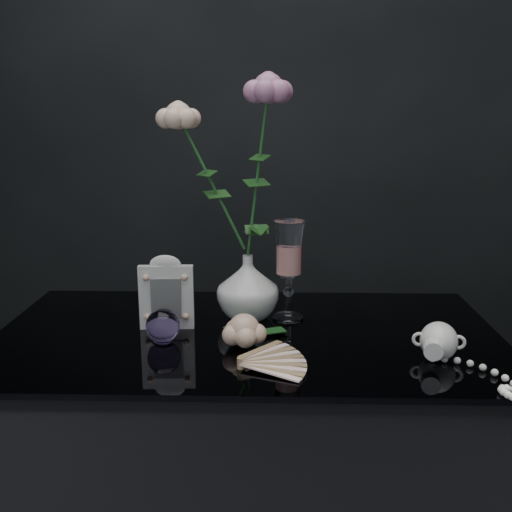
# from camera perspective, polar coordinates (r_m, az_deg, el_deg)

# --- Properties ---
(table) EXTENTS (1.05, 0.58, 0.76)m
(table) POSITION_cam_1_polar(r_m,az_deg,el_deg) (1.44, -0.76, -21.54)
(table) COLOR black
(table) RESTS_ON ground
(vase) EXTENTS (0.18, 0.18, 0.14)m
(vase) POSITION_cam_1_polar(r_m,az_deg,el_deg) (1.33, -0.79, -2.98)
(vase) COLOR white
(vase) RESTS_ON table
(wine_glass) EXTENTS (0.07, 0.07, 0.22)m
(wine_glass) POSITION_cam_1_polar(r_m,az_deg,el_deg) (1.32, 3.13, -1.41)
(wine_glass) COLOR white
(wine_glass) RESTS_ON table
(picture_frame) EXTENTS (0.12, 0.10, 0.16)m
(picture_frame) POSITION_cam_1_polar(r_m,az_deg,el_deg) (1.28, -8.54, -3.41)
(picture_frame) COLOR silver
(picture_frame) RESTS_ON table
(paperweight) EXTENTS (0.08, 0.08, 0.07)m
(paperweight) POSITION_cam_1_polar(r_m,az_deg,el_deg) (1.22, -8.86, -6.56)
(paperweight) COLOR #896DB2
(paperweight) RESTS_ON table
(paper_fan) EXTENTS (0.25, 0.20, 0.02)m
(paper_fan) POSITION_cam_1_polar(r_m,az_deg,el_deg) (1.09, -1.43, -10.06)
(paper_fan) COLOR #F8E4C6
(paper_fan) RESTS_ON table
(loose_rose) EXTENTS (0.17, 0.21, 0.07)m
(loose_rose) POSITION_cam_1_polar(r_m,az_deg,el_deg) (1.18, -1.16, -7.08)
(loose_rose) COLOR beige
(loose_rose) RESTS_ON table
(pearl_jar) EXTENTS (0.29, 0.29, 0.07)m
(pearl_jar) POSITION_cam_1_polar(r_m,az_deg,el_deg) (1.18, 17.02, -7.58)
(pearl_jar) COLOR white
(pearl_jar) RESTS_ON table
(roses) EXTENTS (0.27, 0.11, 0.44)m
(roses) POSITION_cam_1_polar(r_m,az_deg,el_deg) (1.28, -2.25, 8.85)
(roses) COLOR beige
(roses) RESTS_ON vase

